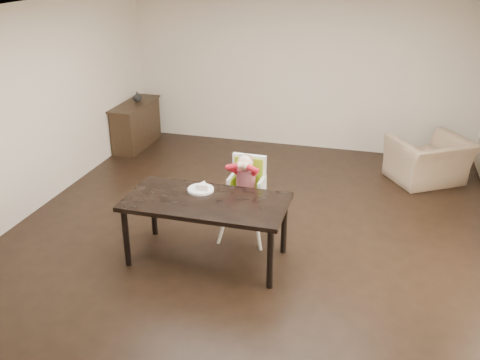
% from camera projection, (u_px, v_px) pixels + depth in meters
% --- Properties ---
extents(ground, '(7.00, 7.00, 0.00)m').
position_uv_depth(ground, '(248.00, 239.00, 6.61)').
color(ground, black).
rests_on(ground, ground).
extents(room_walls, '(6.02, 7.02, 2.71)m').
position_uv_depth(room_walls, '(249.00, 92.00, 5.86)').
color(room_walls, beige).
rests_on(room_walls, ground).
extents(dining_table, '(1.80, 0.90, 0.75)m').
position_uv_depth(dining_table, '(206.00, 206.00, 5.93)').
color(dining_table, black).
rests_on(dining_table, ground).
extents(high_chair, '(0.46, 0.46, 1.08)m').
position_uv_depth(high_chair, '(246.00, 179.00, 6.38)').
color(high_chair, white).
rests_on(high_chair, ground).
extents(plate, '(0.38, 0.38, 0.09)m').
position_uv_depth(plate, '(201.00, 188.00, 6.11)').
color(plate, white).
rests_on(plate, dining_table).
extents(armchair, '(1.26, 1.15, 0.92)m').
position_uv_depth(armchair, '(430.00, 153.00, 8.03)').
color(armchair, '#A08466').
rests_on(armchair, ground).
extents(sideboard, '(0.44, 1.26, 0.79)m').
position_uv_depth(sideboard, '(136.00, 125.00, 9.51)').
color(sideboard, black).
rests_on(sideboard, ground).
extents(vase, '(0.21, 0.21, 0.16)m').
position_uv_depth(vase, '(137.00, 97.00, 9.44)').
color(vase, '#99999E').
rests_on(vase, sideboard).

